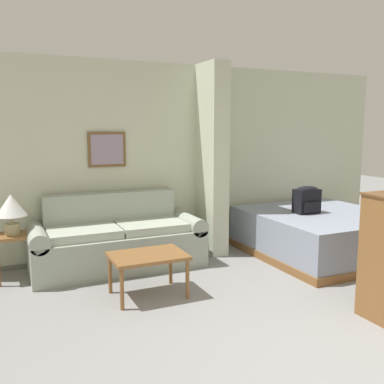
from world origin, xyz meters
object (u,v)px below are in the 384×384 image
Objects in this scene: table_lamp at (11,208)px; couch at (117,241)px; backpack at (307,199)px; bed at (321,233)px; coffee_table at (148,259)px.

couch is at bearing -1.81° from table_lamp.
couch is at bearing 167.31° from backpack.
backpack is (3.68, -0.60, -0.06)m from table_lamp.
table_lamp is at bearing 178.19° from couch.
backpack is (2.48, -0.56, 0.44)m from couch.
table_lamp is 0.23× the size of bed.
bed reaches higher than coffee_table.
table_lamp reaches higher than coffee_table.
bed is 5.36× the size of backpack.
bed is at bearing -12.64° from couch.
bed is (2.71, -0.61, -0.03)m from couch.
table_lamp reaches higher than bed.
table_lamp is 3.99m from bed.
backpack is (2.43, 0.49, 0.38)m from coffee_table.
couch is 2.77× the size of coffee_table.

